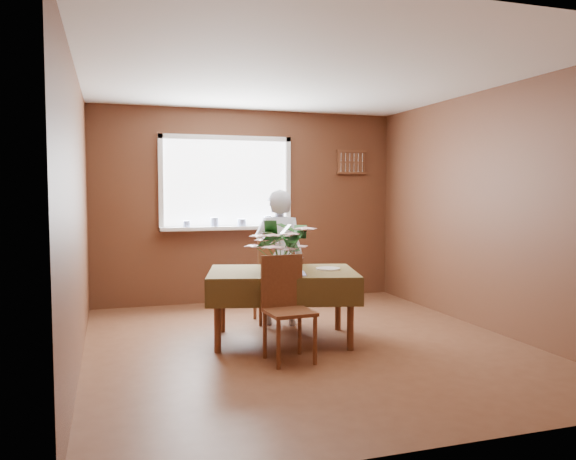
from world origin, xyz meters
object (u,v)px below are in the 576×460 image
object	(u,v)px
seated_woman	(279,257)
chair_far	(274,277)
dining_table	(282,279)
chair_near	(286,303)
flower_bouquet	(281,244)

from	to	relation	value
seated_woman	chair_far	bearing A→B (deg)	-37.04
dining_table	seated_woman	xyz separation A→B (m)	(0.16, 0.63, 0.13)
chair_far	chair_near	bearing A→B (deg)	82.10
chair_near	flower_bouquet	world-z (taller)	flower_bouquet
chair_far	flower_bouquet	size ratio (longest dim) A/B	1.85
seated_woman	flower_bouquet	world-z (taller)	seated_woman
chair_far	flower_bouquet	world-z (taller)	flower_bouquet
chair_far	seated_woman	world-z (taller)	seated_woman
chair_near	flower_bouquet	size ratio (longest dim) A/B	1.78
dining_table	chair_near	distance (m)	0.61
chair_far	chair_near	world-z (taller)	chair_far
dining_table	chair_near	xyz separation A→B (m)	(-0.15, -0.58, -0.11)
dining_table	chair_near	world-z (taller)	chair_near
chair_near	flower_bouquet	xyz separation A→B (m)	(0.07, 0.38, 0.47)
dining_table	flower_bouquet	size ratio (longest dim) A/B	3.18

